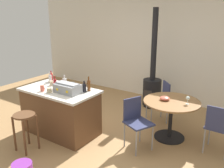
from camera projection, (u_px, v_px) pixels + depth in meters
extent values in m
plane|color=#A37A4C|center=(94.00, 138.00, 4.64)|extent=(8.80, 8.80, 0.00)
cube|color=silver|center=(159.00, 48.00, 6.42)|extent=(8.00, 0.10, 2.70)
cube|color=brown|center=(61.00, 112.00, 4.75)|extent=(1.40, 0.76, 0.84)
cube|color=beige|center=(59.00, 90.00, 4.63)|extent=(1.46, 0.82, 0.04)
cylinder|color=brown|center=(38.00, 132.00, 4.22)|extent=(0.04, 0.04, 0.63)
cylinder|color=brown|center=(28.00, 128.00, 4.36)|extent=(0.04, 0.04, 0.63)
cylinder|color=brown|center=(14.00, 134.00, 4.15)|extent=(0.04, 0.04, 0.63)
cylinder|color=brown|center=(24.00, 139.00, 4.01)|extent=(0.04, 0.04, 0.63)
cylinder|color=brown|center=(24.00, 115.00, 4.09)|extent=(0.36, 0.36, 0.03)
cylinder|color=black|center=(169.00, 137.00, 4.67)|extent=(0.56, 0.56, 0.02)
cylinder|color=black|center=(170.00, 120.00, 4.57)|extent=(0.07, 0.07, 0.70)
cylinder|color=olive|center=(172.00, 102.00, 4.46)|extent=(1.02, 1.02, 0.03)
cube|color=navy|center=(157.00, 101.00, 5.23)|extent=(0.57, 0.57, 0.03)
cube|color=navy|center=(166.00, 91.00, 5.20)|extent=(0.27, 0.28, 0.40)
cylinder|color=gray|center=(167.00, 114.00, 5.17)|extent=(0.02, 0.02, 0.44)
cylinder|color=gray|center=(161.00, 108.00, 5.49)|extent=(0.02, 0.02, 0.44)
cylinder|color=gray|center=(146.00, 109.00, 5.43)|extent=(0.02, 0.02, 0.44)
cylinder|color=gray|center=(151.00, 115.00, 5.11)|extent=(0.02, 0.02, 0.44)
cube|color=navy|center=(139.00, 123.00, 4.16)|extent=(0.53, 0.53, 0.03)
cube|color=navy|center=(132.00, 109.00, 4.26)|extent=(0.17, 0.34, 0.40)
cylinder|color=gray|center=(140.00, 130.00, 4.46)|extent=(0.02, 0.02, 0.46)
cylinder|color=gray|center=(124.00, 135.00, 4.29)|extent=(0.02, 0.02, 0.46)
cylinder|color=gray|center=(136.00, 144.00, 4.01)|extent=(0.02, 0.02, 0.46)
cylinder|color=gray|center=(152.00, 138.00, 4.18)|extent=(0.02, 0.02, 0.46)
cube|color=navy|center=(219.00, 127.00, 4.07)|extent=(0.41, 0.41, 0.03)
cube|color=navy|center=(218.00, 120.00, 3.86)|extent=(0.36, 0.03, 0.40)
cylinder|color=gray|center=(204.00, 141.00, 4.10)|extent=(0.02, 0.02, 0.45)
cylinder|color=gray|center=(209.00, 133.00, 4.37)|extent=(0.02, 0.02, 0.45)
cylinder|color=black|center=(151.00, 105.00, 6.15)|extent=(0.37, 0.37, 0.06)
cylinder|color=black|center=(152.00, 92.00, 6.04)|extent=(0.44, 0.44, 0.63)
cube|color=#2D2826|center=(148.00, 94.00, 5.87)|extent=(0.20, 0.02, 0.20)
cylinder|color=black|center=(154.00, 45.00, 5.71)|extent=(0.13, 0.13, 1.67)
cube|color=gray|center=(68.00, 89.00, 4.41)|extent=(0.47, 0.27, 0.16)
cube|color=gray|center=(67.00, 84.00, 4.38)|extent=(0.45, 0.16, 0.02)
cube|color=yellow|center=(57.00, 89.00, 4.36)|extent=(0.04, 0.01, 0.04)
cube|color=yellow|center=(67.00, 92.00, 4.24)|extent=(0.04, 0.01, 0.04)
cylinder|color=#B7B2AD|center=(65.00, 83.00, 4.71)|extent=(0.08, 0.08, 0.18)
cylinder|color=#B7B2AD|center=(64.00, 77.00, 4.67)|extent=(0.03, 0.03, 0.07)
cylinder|color=#B7B2AD|center=(50.00, 79.00, 5.02)|extent=(0.06, 0.06, 0.16)
cylinder|color=#B7B2AD|center=(50.00, 74.00, 4.99)|extent=(0.02, 0.02, 0.06)
cylinder|color=maroon|center=(55.00, 84.00, 4.64)|extent=(0.06, 0.06, 0.17)
cylinder|color=maroon|center=(55.00, 78.00, 4.61)|extent=(0.02, 0.02, 0.07)
cylinder|color=maroon|center=(55.00, 87.00, 4.54)|extent=(0.06, 0.06, 0.14)
cylinder|color=maroon|center=(54.00, 81.00, 4.51)|extent=(0.02, 0.02, 0.06)
cylinder|color=#603314|center=(89.00, 86.00, 4.50)|extent=(0.06, 0.06, 0.20)
cylinder|color=#603314|center=(89.00, 79.00, 4.46)|extent=(0.02, 0.02, 0.08)
cylinder|color=maroon|center=(51.00, 77.00, 5.12)|extent=(0.07, 0.07, 0.16)
cylinder|color=maroon|center=(51.00, 72.00, 5.09)|extent=(0.03, 0.03, 0.06)
cylinder|color=black|center=(84.00, 88.00, 4.46)|extent=(0.08, 0.08, 0.15)
cylinder|color=black|center=(84.00, 83.00, 4.43)|extent=(0.03, 0.03, 0.06)
cylinder|color=tan|center=(51.00, 83.00, 4.84)|extent=(0.08, 0.08, 0.09)
torus|color=tan|center=(53.00, 83.00, 4.81)|extent=(0.05, 0.01, 0.05)
cylinder|color=#383838|center=(73.00, 85.00, 4.74)|extent=(0.07, 0.07, 0.10)
torus|color=#383838|center=(75.00, 85.00, 4.71)|extent=(0.05, 0.01, 0.05)
cylinder|color=#DB6651|center=(42.00, 88.00, 4.51)|extent=(0.07, 0.07, 0.11)
torus|color=#DB6651|center=(44.00, 88.00, 4.48)|extent=(0.05, 0.01, 0.05)
cylinder|color=tan|center=(49.00, 90.00, 4.43)|extent=(0.09, 0.09, 0.08)
torus|color=tan|center=(51.00, 91.00, 4.40)|extent=(0.05, 0.01, 0.05)
cylinder|color=silver|center=(187.00, 104.00, 4.31)|extent=(0.06, 0.06, 0.00)
cylinder|color=silver|center=(187.00, 102.00, 4.30)|extent=(0.01, 0.01, 0.08)
ellipsoid|color=silver|center=(188.00, 98.00, 4.28)|extent=(0.07, 0.07, 0.06)
ellipsoid|color=#DB6651|center=(165.00, 98.00, 4.49)|extent=(0.18, 0.18, 0.07)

